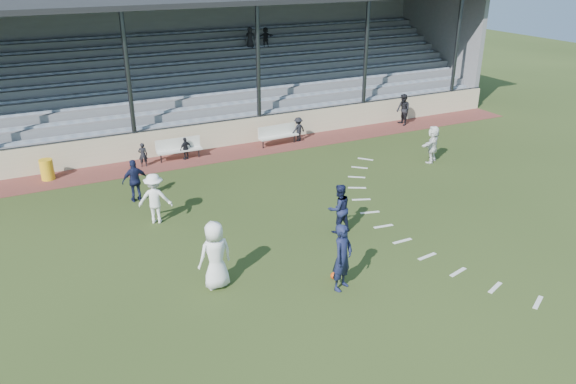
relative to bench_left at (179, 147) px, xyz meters
The scene contains 19 objects.
ground 10.79m from the bench_left, 82.89° to the right, with size 90.00×90.00×0.00m, color #2A3A17.
cinder_track 1.46m from the bench_left, ahead, with size 34.00×2.00×0.02m, color #5E2A25.
retaining_wall 1.59m from the bench_left, 32.92° to the left, with size 34.00×0.18×1.20m, color beige.
bench_left is the anchor object (origin of this frame).
bench_right 4.81m from the bench_left, ahead, with size 2.02×0.57×0.95m.
trash_bin 5.47m from the bench_left, behind, with size 0.53×0.53×0.85m, color gold.
football 11.70m from the bench_left, 84.77° to the right, with size 0.20×0.20×0.20m, color #D2400C.
player_white_lead 10.72m from the bench_left, 100.92° to the right, with size 0.96×0.62×1.96m, color white.
player_navy_lead 12.18m from the bench_left, 85.25° to the right, with size 0.70×0.46×1.93m, color #161B3C.
player_navy_mid 9.57m from the bench_left, 73.66° to the right, with size 0.81×0.63×1.67m, color #161B3C.
player_white_wing 6.32m from the bench_left, 113.31° to the right, with size 1.14×0.65×1.76m, color white.
player_navy_wing 4.59m from the bench_left, 126.17° to the right, with size 0.95×0.39×1.62m, color #161B3C.
player_white_back 11.16m from the bench_left, 27.94° to the right, with size 1.52×0.48×1.64m, color white.
official 12.20m from the bench_left, ahead, with size 0.80×0.62×1.65m, color black.
sub_left_near 1.65m from the bench_left, behind, with size 0.38×0.25×1.05m, color black.
sub_left_far 0.31m from the bench_left, 30.18° to the right, with size 0.59×0.25×1.01m, color black.
sub_right 5.94m from the bench_left, ahead, with size 0.76×0.44×1.18m, color black.
grandstand 5.96m from the bench_left, 76.52° to the left, with size 34.60×9.00×6.61m.
penalty_arc 12.01m from the bench_left, 62.96° to the right, with size 3.89×14.63×0.01m.
Camera 1 is at (-7.51, -12.59, 8.52)m, focal length 35.00 mm.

